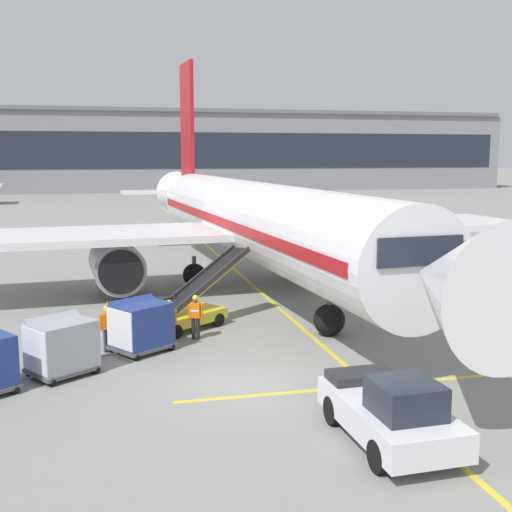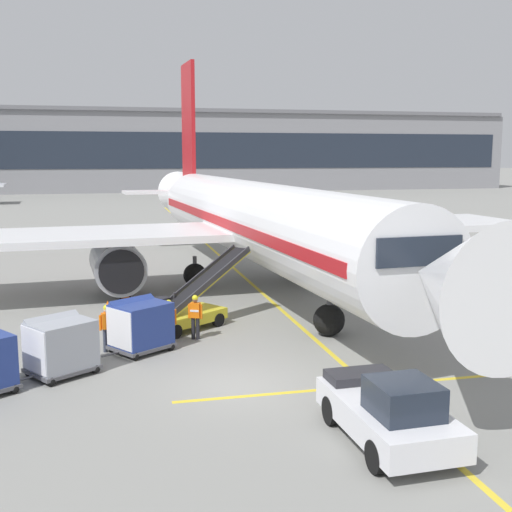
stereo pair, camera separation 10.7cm
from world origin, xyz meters
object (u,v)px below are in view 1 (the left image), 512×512
object	(u,v)px
pushback_tug	(391,411)
belt_loader	(189,307)
parked_airplane	(252,221)
baggage_cart_lead	(140,324)
safety_cone_engine_keepout	(108,309)
safety_cone_wingtip	(125,293)
baggage_cart_second	(61,345)
ground_crew_marshaller	(169,319)
ground_crew_by_carts	(196,314)
ground_crew_by_loader	(107,325)

from	to	relation	value
pushback_tug	belt_loader	bearing A→B (deg)	106.13
parked_airplane	pushback_tug	world-z (taller)	parked_airplane
belt_loader	baggage_cart_lead	size ratio (longest dim) A/B	1.85
belt_loader	safety_cone_engine_keepout	size ratio (longest dim) A/B	6.44
safety_cone_engine_keepout	safety_cone_wingtip	xyz separation A→B (m)	(0.84, 3.69, -0.07)
baggage_cart_second	ground_crew_marshaller	size ratio (longest dim) A/B	1.55
pushback_tug	safety_cone_wingtip	xyz separation A→B (m)	(-5.83, 18.04, -0.52)
pushback_tug	safety_cone_wingtip	distance (m)	18.97
ground_crew_by_carts	safety_cone_wingtip	bearing A→B (deg)	107.13
ground_crew_marshaller	ground_crew_by_carts	bearing A→B (deg)	29.09
baggage_cart_lead	pushback_tug	bearing A→B (deg)	-58.53
ground_crew_by_carts	safety_cone_wingtip	world-z (taller)	ground_crew_by_carts
ground_crew_by_loader	pushback_tug	bearing A→B (deg)	-54.10
baggage_cart_lead	safety_cone_engine_keepout	distance (m)	5.45
baggage_cart_second	ground_crew_marshaller	xyz separation A→B (m)	(3.72, 2.46, -0.00)
belt_loader	baggage_cart_lead	xyz separation A→B (m)	(-2.11, -2.80, 0.12)
pushback_tug	ground_crew_marshaller	xyz separation A→B (m)	(-4.46, 9.55, 0.17)
parked_airplane	ground_crew_marshaller	size ratio (longest dim) A/B	24.11
parked_airplane	ground_crew_by_loader	distance (m)	13.18
belt_loader	ground_crew_marshaller	xyz separation A→B (m)	(-1.03, -2.31, 0.12)
safety_cone_engine_keepout	ground_crew_marshaller	bearing A→B (deg)	-65.25
parked_airplane	ground_crew_by_carts	bearing A→B (deg)	-114.88
baggage_cart_lead	safety_cone_wingtip	world-z (taller)	baggage_cart_lead
safety_cone_engine_keepout	baggage_cart_second	bearing A→B (deg)	-101.74
baggage_cart_second	safety_cone_engine_keepout	bearing A→B (deg)	78.26
ground_crew_by_carts	safety_cone_wingtip	size ratio (longest dim) A/B	2.74
ground_crew_marshaller	pushback_tug	bearing A→B (deg)	-64.95
belt_loader	safety_cone_wingtip	size ratio (longest dim) A/B	7.82
ground_crew_marshaller	safety_cone_engine_keepout	world-z (taller)	ground_crew_marshaller
ground_crew_by_carts	baggage_cart_lead	bearing A→B (deg)	-153.25
baggage_cart_lead	ground_crew_by_loader	world-z (taller)	baggage_cart_lead
baggage_cart_second	safety_cone_engine_keepout	world-z (taller)	baggage_cart_second
parked_airplane	ground_crew_by_loader	world-z (taller)	parked_airplane
baggage_cart_second	parked_airplane	bearing A→B (deg)	53.78
belt_loader	ground_crew_by_loader	distance (m)	4.18
ground_crew_by_loader	safety_cone_wingtip	size ratio (longest dim) A/B	2.74
belt_loader	pushback_tug	size ratio (longest dim) A/B	1.12
ground_crew_by_loader	ground_crew_by_carts	bearing A→B (deg)	14.91
ground_crew_by_carts	safety_cone_engine_keepout	bearing A→B (deg)	127.91
ground_crew_by_carts	safety_cone_wingtip	distance (m)	8.30
pushback_tug	ground_crew_by_carts	xyz separation A→B (m)	(-3.40, 10.14, 0.17)
baggage_cart_second	pushback_tug	world-z (taller)	baggage_cart_second
parked_airplane	pushback_tug	xyz separation A→B (m)	(-1.01, -19.64, -2.74)
baggage_cart_second	ground_crew_by_loader	distance (m)	2.63
baggage_cart_second	ground_crew_by_loader	size ratio (longest dim) A/B	1.55
safety_cone_wingtip	ground_crew_by_loader	bearing A→B (deg)	-95.66
parked_airplane	safety_cone_wingtip	distance (m)	7.74
ground_crew_marshaller	safety_cone_engine_keepout	size ratio (longest dim) A/B	2.25
baggage_cart_lead	baggage_cart_second	world-z (taller)	same
belt_loader	safety_cone_engine_keepout	bearing A→B (deg)	142.55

